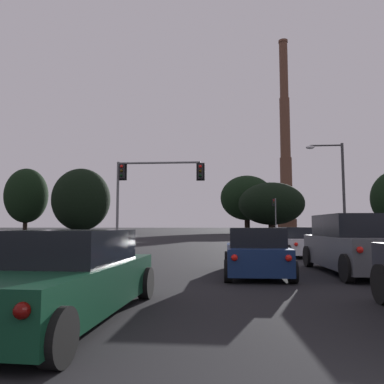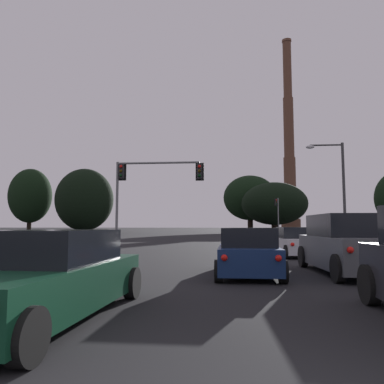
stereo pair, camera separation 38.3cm
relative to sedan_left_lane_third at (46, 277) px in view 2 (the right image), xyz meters
The scene contains 12 objects.
sedan_left_lane_third is the anchor object (origin of this frame).
hatchback_center_lane_second 6.71m from the sedan_left_lane_third, 57.91° to the left, with size 1.95×4.12×1.44m.
sedan_right_lane_front 14.86m from the sedan_left_lane_third, 64.40° to the left, with size 2.18×4.77×1.43m.
suv_right_lane_second 9.21m from the sedan_left_lane_third, 43.31° to the left, with size 2.26×4.96×1.86m.
traffic_light_overhead_left 20.21m from the sedan_left_lane_third, 97.71° to the left, with size 6.30×0.50×5.99m.
traffic_light_far_right 56.92m from the sedan_left_lane_third, 78.65° to the left, with size 0.78×0.50×6.00m.
street_lamp 25.14m from the sedan_left_lane_third, 63.49° to the left, with size 2.75×0.36×7.62m.
smokestack 111.12m from the sedan_left_lane_third, 78.42° to the left, with size 5.57×5.57×58.54m.
treeline_far_left 70.88m from the sedan_left_lane_third, 79.84° to the left, with size 13.07×11.76×10.16m.
treeline_right_mid 76.88m from the sedan_left_lane_third, 83.94° to the left, with size 11.52×10.37×12.47m.
treeline_center_right 74.16m from the sedan_left_lane_third, 110.92° to the left, with size 11.96×10.77×13.34m.
treeline_left_mid 85.66m from the sedan_left_lane_third, 118.94° to the left, with size 9.56×8.60×14.41m.
Camera 2 is at (-0.42, -1.98, 1.50)m, focal length 35.00 mm.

